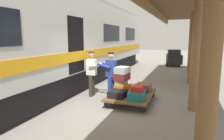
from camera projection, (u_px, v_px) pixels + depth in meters
name	position (u px, v px, depth m)	size (l,w,h in m)	color
ground_plane	(129.00, 103.00, 6.93)	(60.00, 60.00, 0.00)	gray
platform_canopy	(197.00, 0.00, 5.75)	(3.20, 16.27, 3.56)	brown
train_car	(42.00, 42.00, 7.77)	(3.02, 21.63, 4.00)	silver
luggage_cart	(131.00, 95.00, 6.98)	(1.40, 2.03, 0.31)	brown
suitcase_black_hardshell	(118.00, 94.00, 6.54)	(0.51, 0.53, 0.22)	black
suitcase_orange_carryall	(123.00, 89.00, 7.05)	(0.45, 0.53, 0.30)	#CC6B23
suitcase_brown_leather	(144.00, 87.00, 7.36)	(0.52, 0.53, 0.26)	brown
suitcase_navy_fabric	(140.00, 92.00, 6.85)	(0.36, 0.57, 0.16)	navy
suitcase_cream_canvas	(127.00, 86.00, 7.58)	(0.50, 0.46, 0.19)	beige
suitcase_teal_softside	(137.00, 95.00, 6.32)	(0.50, 0.64, 0.26)	#1E666B
suitcase_tan_vintage	(121.00, 82.00, 7.00)	(0.32, 0.44, 0.18)	tan
suitcase_red_plastic	(137.00, 89.00, 6.28)	(0.34, 0.42, 0.17)	#AD231E
suitcase_maroon_trunk	(122.00, 76.00, 6.94)	(0.42, 0.50, 0.23)	maroon
suitcase_gray_aluminum	(122.00, 70.00, 6.89)	(0.40, 0.51, 0.22)	#9EA0A5
porter_in_overalls	(111.00, 74.00, 7.34)	(0.69, 0.47, 1.70)	navy
porter_by_door	(92.00, 72.00, 7.67)	(0.68, 0.44, 1.70)	#332D28
baggage_tug	(174.00, 58.00, 15.81)	(1.34, 1.85, 1.30)	black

